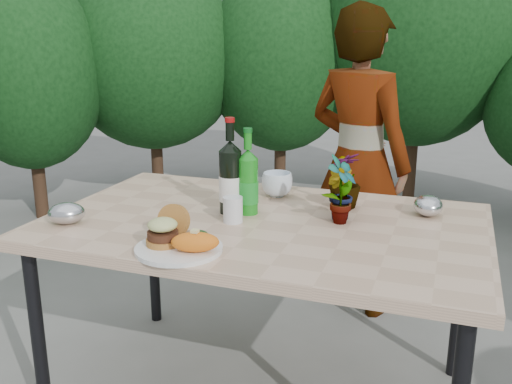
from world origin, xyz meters
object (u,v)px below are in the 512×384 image
(dinner_plate, at_px, (179,249))
(person, at_px, (358,163))
(patio_table, at_px, (263,235))
(wine_bottle, at_px, (230,179))

(dinner_plate, bearing_deg, person, 75.50)
(person, bearing_deg, dinner_plate, 98.35)
(dinner_plate, height_order, person, person)
(patio_table, bearing_deg, dinner_plate, -112.10)
(dinner_plate, xyz_separation_m, person, (0.34, 1.32, 0.02))
(dinner_plate, xyz_separation_m, wine_bottle, (0.01, 0.43, 0.13))
(patio_table, distance_m, person, 0.97)
(patio_table, bearing_deg, wine_bottle, 162.41)
(person, bearing_deg, wine_bottle, 92.30)
(patio_table, xyz_separation_m, person, (0.19, 0.94, 0.09))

